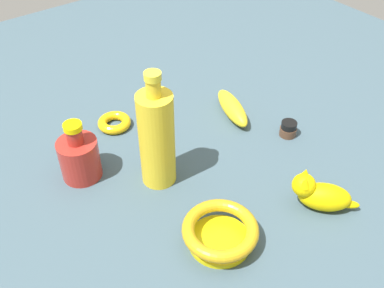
# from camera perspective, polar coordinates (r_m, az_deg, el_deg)

# --- Properties ---
(ground) EXTENTS (2.00, 2.00, 0.00)m
(ground) POSITION_cam_1_polar(r_m,az_deg,el_deg) (1.02, 0.00, -2.55)
(ground) COLOR #384C56
(cat_figurine) EXTENTS (0.11, 0.12, 0.09)m
(cat_figurine) POSITION_cam_1_polar(r_m,az_deg,el_deg) (0.94, 16.03, -6.14)
(cat_figurine) COLOR #DCBC05
(cat_figurine) RESTS_ON ground
(bottle_tall) EXTENTS (0.07, 0.07, 0.27)m
(bottle_tall) POSITION_cam_1_polar(r_m,az_deg,el_deg) (0.92, -4.54, 0.74)
(bottle_tall) COLOR gold
(bottle_tall) RESTS_ON ground
(bowl) EXTENTS (0.14, 0.14, 0.05)m
(bowl) POSITION_cam_1_polar(r_m,az_deg,el_deg) (0.85, 3.62, -11.19)
(bowl) COLOR #D2C00B
(bowl) RESTS_ON ground
(banana) EXTENTS (0.09, 0.17, 0.05)m
(banana) POSITION_cam_1_polar(r_m,az_deg,el_deg) (1.16, 5.18, 4.64)
(banana) COLOR yellow
(banana) RESTS_ON ground
(nail_polish_jar) EXTENTS (0.04, 0.04, 0.04)m
(nail_polish_jar) POSITION_cam_1_polar(r_m,az_deg,el_deg) (1.12, 12.23, 1.90)
(nail_polish_jar) COLOR #4E3323
(nail_polish_jar) RESTS_ON ground
(bottle_short) EXTENTS (0.09, 0.09, 0.14)m
(bottle_short) POSITION_cam_1_polar(r_m,az_deg,el_deg) (0.99, -14.23, -1.62)
(bottle_short) COLOR maroon
(bottle_short) RESTS_ON ground
(bangle) EXTENTS (0.08, 0.08, 0.02)m
(bangle) POSITION_cam_1_polar(r_m,az_deg,el_deg) (1.14, -9.90, 2.72)
(bangle) COLOR gold
(bangle) RESTS_ON ground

